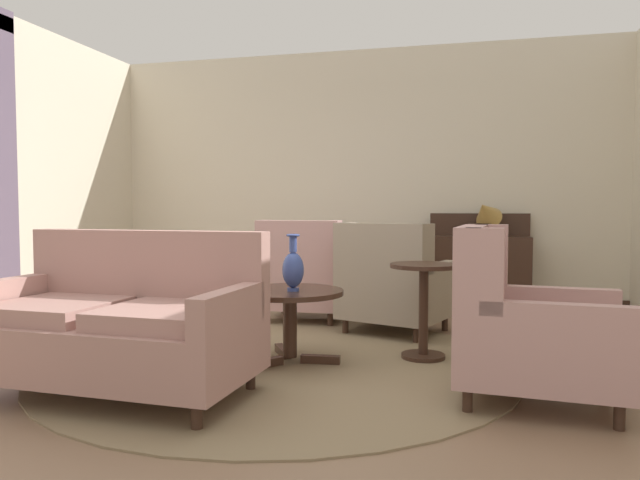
# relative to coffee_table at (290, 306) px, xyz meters

# --- Properties ---
(ground) EXTENTS (9.21, 9.21, 0.00)m
(ground) POSITION_rel_coffee_table_xyz_m (-0.08, -0.31, -0.42)
(ground) COLOR #896B51
(wall_back) EXTENTS (6.18, 0.08, 2.95)m
(wall_back) POSITION_rel_coffee_table_xyz_m (-0.08, 2.98, 1.06)
(wall_back) COLOR beige
(wall_back) RESTS_ON ground
(baseboard_back) EXTENTS (6.02, 0.03, 0.12)m
(baseboard_back) POSITION_rel_coffee_table_xyz_m (-0.08, 2.92, -0.36)
(baseboard_back) COLOR #382319
(baseboard_back) RESTS_ON ground
(area_rug) EXTENTS (3.35, 3.35, 0.01)m
(area_rug) POSITION_rel_coffee_table_xyz_m (-0.08, -0.01, -0.41)
(area_rug) COLOR #847051
(area_rug) RESTS_ON ground
(coffee_table) EXTENTS (0.76, 0.76, 0.53)m
(coffee_table) POSITION_rel_coffee_table_xyz_m (0.00, 0.00, 0.00)
(coffee_table) COLOR #382319
(coffee_table) RESTS_ON ground
(porcelain_vase) EXTENTS (0.15, 0.15, 0.40)m
(porcelain_vase) POSITION_rel_coffee_table_xyz_m (0.04, -0.06, 0.27)
(porcelain_vase) COLOR #384C93
(porcelain_vase) RESTS_ON coffee_table
(settee) EXTENTS (1.68, 0.92, 0.97)m
(settee) POSITION_rel_coffee_table_xyz_m (-0.78, -0.91, -0.01)
(settee) COLOR tan
(settee) RESTS_ON ground
(armchair_near_sideboard) EXTENTS (0.81, 0.81, 0.99)m
(armchair_near_sideboard) POSITION_rel_coffee_table_xyz_m (-0.34, 1.59, 0.01)
(armchair_near_sideboard) COLOR tan
(armchair_near_sideboard) RESTS_ON ground
(armchair_near_window) EXTENTS (0.96, 0.82, 1.01)m
(armchair_near_window) POSITION_rel_coffee_table_xyz_m (1.54, -0.48, 0.01)
(armchair_near_window) COLOR tan
(armchair_near_window) RESTS_ON ground
(armchair_back_corner) EXTENTS (1.05, 1.01, 0.98)m
(armchair_back_corner) POSITION_rel_coffee_table_xyz_m (0.58, 1.19, 0.01)
(armchair_back_corner) COLOR gray
(armchair_back_corner) RESTS_ON ground
(side_table) EXTENTS (0.49, 0.49, 0.71)m
(side_table) POSITION_rel_coffee_table_xyz_m (0.91, 0.36, 0.01)
(side_table) COLOR #382319
(side_table) RESTS_ON ground
(sideboard) EXTENTS (1.07, 0.36, 1.05)m
(sideboard) POSITION_rel_coffee_table_xyz_m (1.33, 2.68, 0.05)
(sideboard) COLOR #382319
(sideboard) RESTS_ON ground
(gramophone) EXTENTS (0.40, 0.45, 0.46)m
(gramophone) POSITION_rel_coffee_table_xyz_m (1.37, 2.60, 0.60)
(gramophone) COLOR #382319
(gramophone) RESTS_ON sideboard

